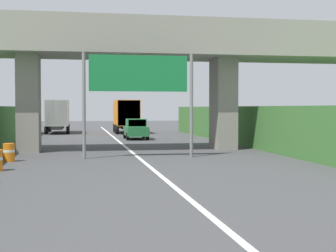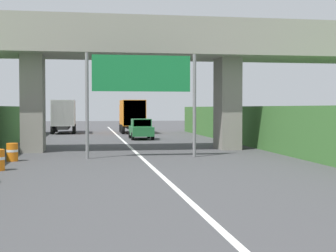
# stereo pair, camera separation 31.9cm
# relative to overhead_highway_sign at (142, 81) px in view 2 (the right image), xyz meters

# --- Properties ---
(lane_centre_stripe) EXTENTS (0.20, 88.11, 0.01)m
(lane_centre_stripe) POSITION_rel_overhead_highway_sign_xyz_m (0.00, -1.17, -4.08)
(lane_centre_stripe) COLOR white
(lane_centre_stripe) RESTS_ON ground
(overpass_bridge) EXTENTS (40.00, 4.80, 8.01)m
(overpass_bridge) POSITION_rel_overhead_highway_sign_xyz_m (0.00, 4.84, 1.99)
(overpass_bridge) COLOR gray
(overpass_bridge) RESTS_ON ground
(overhead_highway_sign) EXTENTS (5.88, 0.18, 5.51)m
(overhead_highway_sign) POSITION_rel_overhead_highway_sign_xyz_m (0.00, 0.00, 0.00)
(overhead_highway_sign) COLOR slate
(overhead_highway_sign) RESTS_ON ground
(truck_orange) EXTENTS (2.44, 7.30, 3.44)m
(truck_orange) POSITION_rel_overhead_highway_sign_xyz_m (1.81, 26.29, -2.15)
(truck_orange) COLOR black
(truck_orange) RESTS_ON ground
(truck_blue) EXTENTS (2.44, 7.30, 3.44)m
(truck_blue) POSITION_rel_overhead_highway_sign_xyz_m (-5.24, 27.18, -2.15)
(truck_blue) COLOR black
(truck_blue) RESTS_ON ground
(car_green) EXTENTS (1.86, 4.10, 1.72)m
(car_green) POSITION_rel_overhead_highway_sign_xyz_m (1.64, 15.63, -3.23)
(car_green) COLOR #236B38
(car_green) RESTS_ON ground
(construction_barrel_5) EXTENTS (0.57, 0.57, 0.90)m
(construction_barrel_5) POSITION_rel_overhead_highway_sign_xyz_m (-6.52, -0.68, -3.63)
(construction_barrel_5) COLOR orange
(construction_barrel_5) RESTS_ON ground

